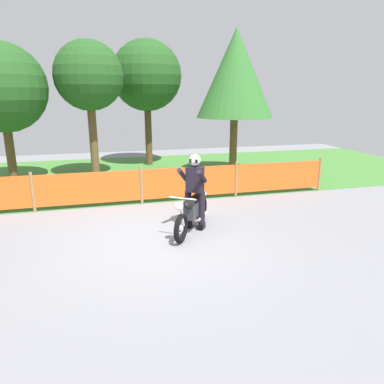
{
  "coord_description": "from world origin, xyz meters",
  "views": [
    {
      "loc": [
        -1.01,
        -6.79,
        2.97
      ],
      "look_at": [
        0.84,
        0.35,
        0.9
      ],
      "focal_mm": 33.16,
      "sensor_mm": 36.0,
      "label": 1
    }
  ],
  "objects": [
    {
      "name": "ground",
      "position": [
        0.0,
        0.0,
        -0.01
      ],
      "size": [
        24.0,
        24.0,
        0.02
      ],
      "primitive_type": "cube",
      "color": "gray"
    },
    {
      "name": "grass_verge",
      "position": [
        0.0,
        6.38,
        0.01
      ],
      "size": [
        24.0,
        7.5,
        0.01
      ],
      "primitive_type": "cube",
      "color": "#427A33",
      "rests_on": "ground"
    },
    {
      "name": "barrier_fence",
      "position": [
        0.0,
        2.63,
        0.54
      ],
      "size": [
        11.13,
        0.08,
        1.05
      ],
      "color": "#997547",
      "rests_on": "ground"
    },
    {
      "name": "tree_leftmost",
      "position": [
        -3.92,
        6.0,
        3.11
      ],
      "size": [
        2.82,
        2.82,
        4.53
      ],
      "color": "brown",
      "rests_on": "ground"
    },
    {
      "name": "tree_near_left",
      "position": [
        -1.23,
        6.15,
        3.49
      ],
      "size": [
        2.31,
        2.31,
        4.68
      ],
      "color": "brown",
      "rests_on": "ground"
    },
    {
      "name": "tree_near_right",
      "position": [
        0.97,
        8.15,
        3.62
      ],
      "size": [
        2.81,
        2.81,
        5.04
      ],
      "color": "brown",
      "rests_on": "ground"
    },
    {
      "name": "tree_rightmost",
      "position": [
        3.84,
        5.72,
        3.63
      ],
      "size": [
        2.78,
        2.78,
        5.19
      ],
      "color": "brown",
      "rests_on": "ground"
    },
    {
      "name": "motorcycle_lead",
      "position": [
        0.84,
        0.34,
        0.45
      ],
      "size": [
        1.19,
        1.7,
        0.94
      ],
      "rotation": [
        0.0,
        0.0,
        -2.16
      ],
      "color": "black",
      "rests_on": "ground"
    },
    {
      "name": "rider_lead",
      "position": [
        0.95,
        0.52,
        0.95
      ],
      "size": [
        0.72,
        0.79,
        1.69
      ],
      "rotation": [
        0.0,
        0.0,
        -2.16
      ],
      "color": "black",
      "rests_on": "ground"
    }
  ]
}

